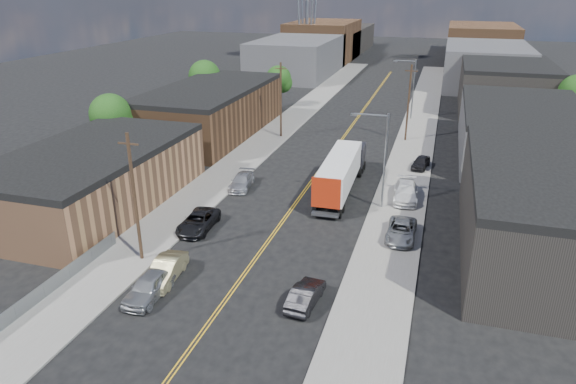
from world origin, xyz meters
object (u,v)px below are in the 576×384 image
Objects in this scene: semi_truck at (343,169)px; car_left_c at (198,221)px; car_right_lot_b at (406,192)px; car_left_d at (242,181)px; car_left_b at (166,270)px; car_right_lot_a at (401,231)px; car_right_lot_c at (421,162)px; car_right_oncoming at (306,295)px; car_left_a at (149,286)px.

car_left_c is (-9.94, -12.39, -1.52)m from semi_truck.
car_left_d is at bearing -178.78° from car_right_lot_b.
car_right_lot_b reaches higher than car_left_b.
car_right_lot_a is at bearing 7.07° from car_left_c.
car_left_c reaches higher than car_left_d.
semi_truck is 3.92× the size of car_right_lot_c.
car_left_b is (-8.54, -20.39, -1.47)m from semi_truck.
car_right_lot_b is at bearing 92.47° from car_right_lot_a.
car_right_oncoming is at bearing -6.18° from car_left_b.
semi_truck is 22.16m from car_left_b.
semi_truck reaches higher than car_left_d.
car_right_lot_b is at bearing -10.41° from semi_truck.
car_left_d is (0.00, 10.00, -0.04)m from car_left_c.
car_right_lot_b is (14.96, 19.40, 0.16)m from car_left_b.
car_right_lot_c is (17.21, 11.15, 0.11)m from car_left_d.
car_left_a reaches higher than car_right_lot_c.
car_right_lot_a is 1.28× the size of car_right_lot_c.
car_right_lot_c is at bearing 26.15° from car_left_d.
car_left_c is 1.10× the size of car_left_d.
car_right_oncoming is (11.61, -18.00, 0.01)m from car_left_d.
car_right_oncoming is (10.21, 2.21, -0.11)m from car_left_a.
car_left_b is 1.23× the size of car_right_lot_c.
car_right_lot_c is (0.86, 9.75, -0.14)m from car_right_lot_b.
car_right_lot_b is at bearing 31.70° from car_left_c.
car_left_c is at bearing 96.71° from car_left_a.
car_left_a is at bearing -112.29° from semi_truck.
car_right_lot_a is at bearing 39.73° from car_left_a.
car_right_lot_a reaches higher than car_right_oncoming.
semi_truck reaches higher than car_left_b.
car_left_a reaches higher than car_left_c.
car_left_a is 0.88× the size of car_right_lot_b.
car_left_b reaches higher than car_left_d.
semi_truck is 3.53× the size of car_right_oncoming.
semi_truck reaches higher than car_right_oncoming.
car_right_oncoming is 1.11× the size of car_right_lot_c.
car_left_b is 8.12m from car_left_c.
car_left_b reaches higher than car_right_oncoming.
car_right_oncoming is 0.79× the size of car_right_lot_b.
car_left_a reaches higher than car_right_oncoming.
car_left_d is 1.24× the size of car_right_lot_c.
car_left_b is (0.00, 2.21, -0.04)m from car_left_a.
car_left_a is at bearing -92.83° from car_left_d.
car_left_b is 10.21m from car_right_oncoming.
car_left_d is at bearing -137.13° from car_right_lot_c.
car_left_a is 0.97× the size of car_right_lot_a.
semi_truck is at bearing 68.21° from car_left_a.
car_right_lot_c is at bearing 55.34° from car_left_b.
car_right_lot_a is (15.32, 13.23, 0.02)m from car_left_a.
car_right_lot_b is (4.75, 19.40, 0.24)m from car_right_oncoming.
car_left_d is (-9.94, -2.39, -1.56)m from semi_truck.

